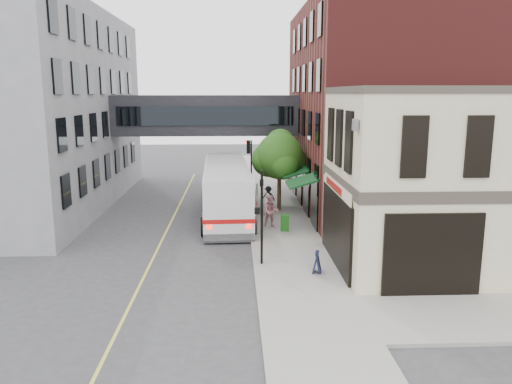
{
  "coord_description": "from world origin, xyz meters",
  "views": [
    {
      "loc": [
        -0.83,
        -20.72,
        8.18
      ],
      "look_at": [
        0.21,
        3.94,
        3.26
      ],
      "focal_mm": 35.0,
      "sensor_mm": 36.0,
      "label": 1
    }
  ],
  "objects": [
    {
      "name": "brick_building",
      "position": [
        9.98,
        15.0,
        6.99
      ],
      "size": [
        13.76,
        18.0,
        14.0
      ],
      "color": "#5A1D1C",
      "rests_on": "ground"
    },
    {
      "name": "ground",
      "position": [
        0.0,
        0.0,
        0.0
      ],
      "size": [
        120.0,
        120.0,
        0.0
      ],
      "primitive_type": "plane",
      "color": "#38383A",
      "rests_on": "ground"
    },
    {
      "name": "street_sign_pole",
      "position": [
        0.39,
        7.0,
        1.93
      ],
      "size": [
        0.08,
        0.75,
        3.0
      ],
      "color": "gray",
      "rests_on": "sidewalk_main"
    },
    {
      "name": "sidewalk_main",
      "position": [
        2.0,
        14.0,
        0.07
      ],
      "size": [
        4.0,
        60.0,
        0.15
      ],
      "primitive_type": "cube",
      "color": "gray",
      "rests_on": "ground"
    },
    {
      "name": "corner_building",
      "position": [
        8.97,
        2.0,
        4.21
      ],
      "size": [
        10.19,
        8.12,
        8.45
      ],
      "color": "beige",
      "rests_on": "ground"
    },
    {
      "name": "bus",
      "position": [
        -1.43,
        12.05,
        1.97
      ],
      "size": [
        3.55,
        13.16,
        3.51
      ],
      "color": "silver",
      "rests_on": "ground"
    },
    {
      "name": "sandwich_board",
      "position": [
        2.84,
        0.68,
        0.64
      ],
      "size": [
        0.47,
        0.62,
        0.98
      ],
      "primitive_type": "cube",
      "rotation": [
        0.0,
        0.0,
        -0.24
      ],
      "color": "black",
      "rests_on": "sidewalk_main"
    },
    {
      "name": "newspaper_box",
      "position": [
        2.08,
        7.73,
        0.64
      ],
      "size": [
        0.54,
        0.49,
        0.97
      ],
      "primitive_type": "cube",
      "rotation": [
        0.0,
        0.0,
        -0.14
      ],
      "color": "#185914",
      "rests_on": "sidewalk_main"
    },
    {
      "name": "lane_marking",
      "position": [
        -5.0,
        10.0,
        0.01
      ],
      "size": [
        0.12,
        40.0,
        0.01
      ],
      "primitive_type": "cube",
      "color": "#D8CC4C",
      "rests_on": "ground"
    },
    {
      "name": "traffic_signal_far",
      "position": [
        0.26,
        17.0,
        3.34
      ],
      "size": [
        0.53,
        0.28,
        4.5
      ],
      "color": "black",
      "rests_on": "sidewalk_main"
    },
    {
      "name": "street_tree",
      "position": [
        2.19,
        13.22,
        3.91
      ],
      "size": [
        3.8,
        3.2,
        5.6
      ],
      "color": "#382619",
      "rests_on": "sidewalk_main"
    },
    {
      "name": "pedestrian_b",
      "position": [
        1.31,
        8.59,
        1.12
      ],
      "size": [
        0.96,
        0.75,
        1.95
      ],
      "primitive_type": "imported",
      "rotation": [
        0.0,
        0.0,
        0.01
      ],
      "color": "#C7808C",
      "rests_on": "sidewalk_main"
    },
    {
      "name": "traffic_signal_near",
      "position": [
        0.37,
        2.0,
        2.98
      ],
      "size": [
        0.44,
        0.22,
        4.6
      ],
      "color": "black",
      "rests_on": "sidewalk_main"
    },
    {
      "name": "opposite_building",
      "position": [
        -17.0,
        16.0,
        7.0
      ],
      "size": [
        14.0,
        24.0,
        14.0
      ],
      "primitive_type": "cube",
      "color": "slate",
      "rests_on": "ground"
    },
    {
      "name": "skyway_bridge",
      "position": [
        -3.0,
        18.0,
        6.5
      ],
      "size": [
        14.0,
        3.18,
        3.0
      ],
      "color": "black",
      "rests_on": "ground"
    },
    {
      "name": "pedestrian_a",
      "position": [
        1.3,
        11.17,
        0.93
      ],
      "size": [
        0.64,
        0.49,
        1.56
      ],
      "primitive_type": "imported",
      "rotation": [
        0.0,
        0.0,
        0.23
      ],
      "color": "silver",
      "rests_on": "sidewalk_main"
    },
    {
      "name": "pedestrian_c",
      "position": [
        1.51,
        13.84,
        0.92
      ],
      "size": [
        1.13,
        0.87,
        1.55
      ],
      "primitive_type": "imported",
      "rotation": [
        0.0,
        0.0,
        -0.33
      ],
      "color": "black",
      "rests_on": "sidewalk_main"
    }
  ]
}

